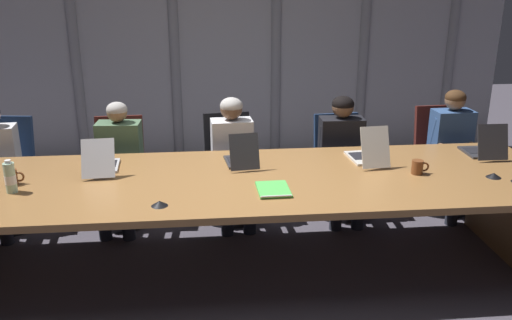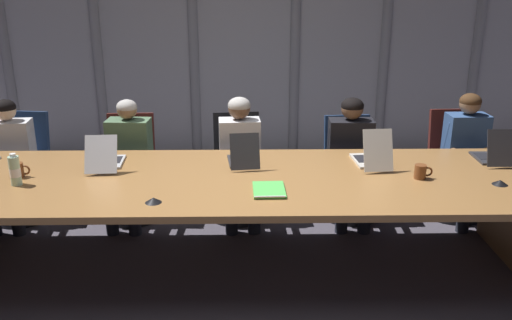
% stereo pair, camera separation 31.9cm
% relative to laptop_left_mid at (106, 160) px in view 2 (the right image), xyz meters
% --- Properties ---
extents(ground_plane, '(13.81, 13.81, 0.00)m').
position_rel_laptop_left_mid_xyz_m(ground_plane, '(1.04, -0.27, -0.80)').
color(ground_plane, '#47424C').
extents(conference_table, '(4.79, 1.35, 0.74)m').
position_rel_laptop_left_mid_xyz_m(conference_table, '(1.04, -0.27, -0.18)').
color(conference_table, olive).
rests_on(conference_table, ground_plane).
extents(curtain_backdrop, '(6.91, 0.17, 2.93)m').
position_rel_laptop_left_mid_xyz_m(curtain_backdrop, '(1.04, 2.58, 0.67)').
color(curtain_backdrop, '#B2B2B7').
rests_on(curtain_backdrop, ground_plane).
extents(laptop_left_mid, '(0.26, 0.47, 0.28)m').
position_rel_laptop_left_mid_xyz_m(laptop_left_mid, '(0.00, 0.00, 0.00)').
color(laptop_left_mid, '#BCBCC1').
rests_on(laptop_left_mid, conference_table).
extents(laptop_center, '(0.26, 0.41, 0.28)m').
position_rel_laptop_left_mid_xyz_m(laptop_center, '(1.07, 0.02, 0.00)').
color(laptop_center, '#2D2D33').
rests_on(laptop_center, conference_table).
extents(laptop_right_mid, '(0.26, 0.47, 0.32)m').
position_rel_laptop_left_mid_xyz_m(laptop_right_mid, '(2.08, -0.00, 0.01)').
color(laptop_right_mid, beige).
rests_on(laptop_right_mid, conference_table).
extents(laptop_right_end, '(0.26, 0.40, 0.30)m').
position_rel_laptop_left_mid_xyz_m(laptop_right_end, '(3.08, 0.05, 0.00)').
color(laptop_right_end, '#2D2D33').
rests_on(laptop_right_end, conference_table).
extents(office_chair_left_end, '(0.60, 0.61, 0.96)m').
position_rel_laptop_left_mid_xyz_m(office_chair_left_end, '(-1.00, 0.76, -0.44)').
color(office_chair_left_end, navy).
rests_on(office_chair_left_end, ground_plane).
extents(office_chair_left_mid, '(0.60, 0.60, 0.93)m').
position_rel_laptop_left_mid_xyz_m(office_chair_left_mid, '(0.01, 0.76, -0.45)').
color(office_chair_left_mid, '#511E19').
rests_on(office_chair_left_mid, ground_plane).
extents(office_chair_center, '(0.60, 0.60, 0.94)m').
position_rel_laptop_left_mid_xyz_m(office_chair_center, '(1.02, 0.76, -0.45)').
color(office_chair_center, black).
rests_on(office_chair_center, ground_plane).
extents(office_chair_right_mid, '(0.60, 0.60, 0.91)m').
position_rel_laptop_left_mid_xyz_m(office_chair_right_mid, '(2.07, 0.76, -0.46)').
color(office_chair_right_mid, navy).
rests_on(office_chair_right_mid, ground_plane).
extents(office_chair_right_end, '(0.60, 0.60, 0.96)m').
position_rel_laptop_left_mid_xyz_m(office_chair_right_end, '(3.07, 0.76, -0.44)').
color(office_chair_right_end, '#511E19').
rests_on(office_chair_right_end, ground_plane).
extents(person_left_end, '(0.43, 0.57, 1.13)m').
position_rel_laptop_left_mid_xyz_m(person_left_end, '(-1.03, 0.60, -0.16)').
color(person_left_end, silver).
rests_on(person_left_end, ground_plane).
extents(person_left_mid, '(0.41, 0.56, 1.12)m').
position_rel_laptop_left_mid_xyz_m(person_left_mid, '(0.03, 0.60, -0.17)').
color(person_left_mid, '#4C6B4C').
rests_on(person_left_mid, ground_plane).
extents(person_center, '(0.40, 0.56, 1.14)m').
position_rel_laptop_left_mid_xyz_m(person_center, '(1.05, 0.60, -0.15)').
color(person_center, silver).
rests_on(person_center, ground_plane).
extents(person_right_mid, '(0.42, 0.55, 1.13)m').
position_rel_laptop_left_mid_xyz_m(person_right_mid, '(2.04, 0.60, -0.15)').
color(person_right_mid, black).
rests_on(person_right_mid, ground_plane).
extents(person_right_end, '(0.38, 0.55, 1.17)m').
position_rel_laptop_left_mid_xyz_m(person_right_end, '(3.10, 0.60, -0.14)').
color(person_right_end, '#335184').
rests_on(person_right_end, ground_plane).
extents(water_bottle_primary, '(0.08, 0.08, 0.23)m').
position_rel_laptop_left_mid_xyz_m(water_bottle_primary, '(-0.54, -0.39, 0.05)').
color(water_bottle_primary, '#ADD1B2').
rests_on(water_bottle_primary, conference_table).
extents(coffee_mug_near, '(0.13, 0.08, 0.11)m').
position_rel_laptop_left_mid_xyz_m(coffee_mug_near, '(-0.58, -0.23, -0.00)').
color(coffee_mug_near, brown).
rests_on(coffee_mug_near, conference_table).
extents(coffee_mug_far, '(0.13, 0.09, 0.11)m').
position_rel_laptop_left_mid_xyz_m(coffee_mug_far, '(2.38, -0.31, -0.00)').
color(coffee_mug_far, brown).
rests_on(coffee_mug_far, conference_table).
extents(conference_mic_left_side, '(0.11, 0.11, 0.03)m').
position_rel_laptop_left_mid_xyz_m(conference_mic_left_side, '(0.49, -0.72, -0.04)').
color(conference_mic_left_side, black).
rests_on(conference_mic_left_side, conference_table).
extents(conference_mic_middle, '(0.11, 0.11, 0.03)m').
position_rel_laptop_left_mid_xyz_m(conference_mic_middle, '(2.91, -0.44, -0.04)').
color(conference_mic_middle, black).
rests_on(conference_mic_middle, conference_table).
extents(spiral_notepad, '(0.23, 0.31, 0.03)m').
position_rel_laptop_left_mid_xyz_m(spiral_notepad, '(1.25, -0.54, -0.05)').
color(spiral_notepad, '#4CB74C').
rests_on(spiral_notepad, conference_table).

